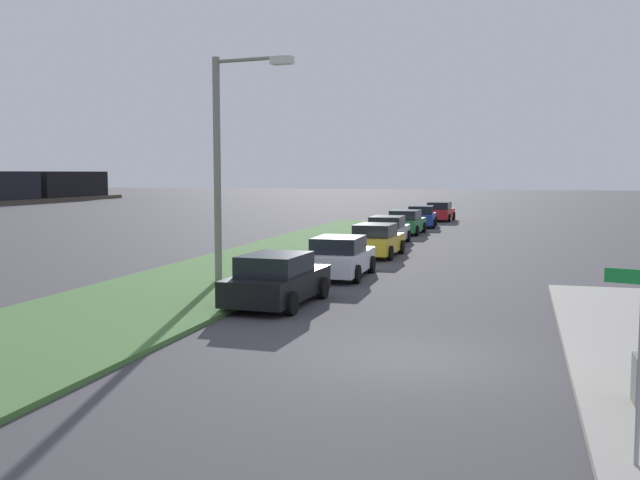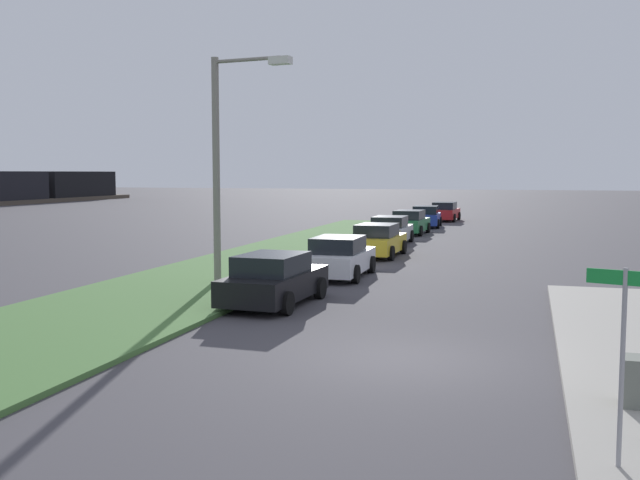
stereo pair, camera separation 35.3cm
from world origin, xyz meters
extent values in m
plane|color=#423F44|center=(0.00, 0.00, 0.00)|extent=(300.00, 300.00, 0.00)
cube|color=#477238|center=(10.00, 8.41, 0.06)|extent=(60.00, 6.00, 0.12)
cube|color=black|center=(5.05, 4.62, 0.57)|extent=(4.38, 2.01, 0.70)
cube|color=black|center=(4.85, 4.63, 1.19)|extent=(2.28, 1.71, 0.55)
cylinder|color=black|center=(6.45, 5.46, 0.32)|extent=(0.65, 0.25, 0.64)
cylinder|color=black|center=(6.36, 3.66, 0.32)|extent=(0.65, 0.25, 0.64)
cylinder|color=black|center=(3.75, 5.59, 0.32)|extent=(0.65, 0.25, 0.64)
cylinder|color=black|center=(3.66, 3.79, 0.32)|extent=(0.65, 0.25, 0.64)
cube|color=silver|center=(10.89, 4.24, 0.57)|extent=(4.32, 1.85, 0.70)
cube|color=black|center=(10.69, 4.24, 1.19)|extent=(2.22, 1.62, 0.55)
cylinder|color=black|center=(12.23, 5.16, 0.32)|extent=(0.64, 0.23, 0.64)
cylinder|color=black|center=(12.25, 3.36, 0.32)|extent=(0.64, 0.23, 0.64)
cylinder|color=black|center=(9.53, 5.13, 0.32)|extent=(0.64, 0.23, 0.64)
cylinder|color=black|center=(9.55, 3.33, 0.32)|extent=(0.64, 0.23, 0.64)
cube|color=gold|center=(17.61, 4.21, 0.57)|extent=(4.35, 1.91, 0.70)
cube|color=black|center=(17.41, 4.22, 1.19)|extent=(2.24, 1.66, 0.55)
cylinder|color=black|center=(18.99, 5.08, 0.32)|extent=(0.65, 0.24, 0.64)
cylinder|color=black|center=(18.94, 3.28, 0.32)|extent=(0.65, 0.24, 0.64)
cylinder|color=black|center=(16.29, 5.15, 0.32)|extent=(0.65, 0.24, 0.64)
cylinder|color=black|center=(16.24, 3.35, 0.32)|extent=(0.65, 0.24, 0.64)
cube|color=#B2B5BA|center=(23.44, 4.72, 0.57)|extent=(4.32, 1.85, 0.70)
cube|color=black|center=(23.24, 4.72, 1.19)|extent=(2.22, 1.63, 0.55)
cylinder|color=black|center=(24.78, 5.64, 0.32)|extent=(0.64, 0.23, 0.64)
cylinder|color=black|center=(24.80, 3.84, 0.32)|extent=(0.64, 0.23, 0.64)
cylinder|color=black|center=(22.08, 5.61, 0.32)|extent=(0.64, 0.23, 0.64)
cylinder|color=black|center=(22.10, 3.81, 0.32)|extent=(0.64, 0.23, 0.64)
cube|color=#1E6B38|center=(29.86, 4.72, 0.57)|extent=(4.36, 1.95, 0.70)
cube|color=black|center=(29.66, 4.73, 1.19)|extent=(2.26, 1.68, 0.55)
cylinder|color=black|center=(31.24, 5.57, 0.32)|extent=(0.65, 0.24, 0.64)
cylinder|color=black|center=(31.17, 3.78, 0.32)|extent=(0.65, 0.24, 0.64)
cylinder|color=black|center=(28.54, 5.67, 0.32)|extent=(0.65, 0.24, 0.64)
cylinder|color=black|center=(28.48, 3.87, 0.32)|extent=(0.65, 0.24, 0.64)
cube|color=#23389E|center=(35.96, 4.58, 0.57)|extent=(4.40, 2.05, 0.70)
cube|color=black|center=(35.76, 4.56, 1.19)|extent=(2.29, 1.73, 0.55)
cylinder|color=black|center=(37.25, 5.55, 0.32)|extent=(0.65, 0.26, 0.64)
cylinder|color=black|center=(37.36, 3.76, 0.32)|extent=(0.65, 0.26, 0.64)
cylinder|color=black|center=(34.55, 5.39, 0.32)|extent=(0.65, 0.26, 0.64)
cylinder|color=black|center=(34.66, 3.60, 0.32)|extent=(0.65, 0.26, 0.64)
cube|color=red|center=(42.74, 4.03, 0.57)|extent=(4.37, 1.98, 0.70)
cube|color=black|center=(42.54, 4.04, 1.19)|extent=(2.26, 1.69, 0.55)
cylinder|color=black|center=(44.12, 4.87, 0.32)|extent=(0.65, 0.25, 0.64)
cylinder|color=black|center=(44.05, 3.07, 0.32)|extent=(0.65, 0.25, 0.64)
cylinder|color=black|center=(41.43, 4.98, 0.32)|extent=(0.65, 0.25, 0.64)
cylinder|color=black|center=(41.35, 3.19, 0.32)|extent=(0.65, 0.25, 0.64)
cube|color=black|center=(71.84, 56.69, 2.20)|extent=(14.00, 3.00, 3.40)
cylinder|color=#99999E|center=(-4.92, -3.40, 1.30)|extent=(0.06, 0.06, 2.60)
cylinder|color=gray|center=(8.13, 7.75, 3.75)|extent=(0.24, 0.24, 7.50)
cylinder|color=gray|center=(7.97, 6.56, 7.35)|extent=(0.44, 2.39, 0.12)
cube|color=silver|center=(7.81, 5.37, 7.25)|extent=(0.45, 0.74, 0.24)
camera|label=1|loc=(-14.35, -1.93, 3.74)|focal=40.95mm
camera|label=2|loc=(-14.25, -2.27, 3.74)|focal=40.95mm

